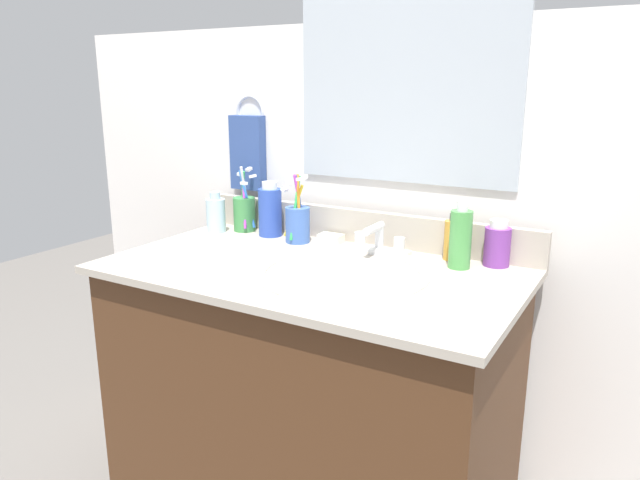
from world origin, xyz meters
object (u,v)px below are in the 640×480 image
object	(u,v)px
faucet	(378,243)
cup_green	(245,212)
bottle_toner_green	(460,238)
bottle_oil_amber	(452,239)
bottle_gel_clear	(216,214)
hand_towel	(248,153)
bottle_cream_purple	(497,245)
bottle_shampoo_blue	(270,211)
soap_bar	(331,239)
cup_blue_plastic	(298,222)

from	to	relation	value
faucet	cup_green	size ratio (longest dim) A/B	0.84
bottle_toner_green	bottle_oil_amber	bearing A→B (deg)	122.76
faucet	bottle_gel_clear	distance (m)	0.51
hand_towel	bottle_cream_purple	size ratio (longest dim) A/B	1.97
hand_towel	bottle_oil_amber	xyz separation A→B (m)	(0.66, -0.06, -0.17)
bottle_shampoo_blue	bottle_toner_green	xyz separation A→B (m)	(0.56, -0.03, 0.00)
bottle_oil_amber	bottle_cream_purple	xyz separation A→B (m)	(0.11, 0.00, -0.00)
bottle_toner_green	bottle_cream_purple	size ratio (longest dim) A/B	1.45
bottle_toner_green	soap_bar	world-z (taller)	bottle_toner_green
cup_blue_plastic	faucet	bearing A→B (deg)	1.59
bottle_shampoo_blue	cup_blue_plastic	size ratio (longest dim) A/B	0.82
hand_towel	soap_bar	xyz separation A→B (m)	(0.32, -0.07, -0.21)
bottle_gel_clear	soap_bar	xyz separation A→B (m)	(0.35, 0.06, -0.04)
hand_towel	soap_bar	size ratio (longest dim) A/B	3.44
bottle_gel_clear	bottle_oil_amber	bearing A→B (deg)	5.81
bottle_oil_amber	bottle_shampoo_blue	bearing A→B (deg)	-177.03
bottle_oil_amber	hand_towel	bearing A→B (deg)	175.12
faucet	bottle_toner_green	world-z (taller)	bottle_toner_green
bottle_shampoo_blue	soap_bar	size ratio (longest dim) A/B	2.43
bottle_oil_amber	cup_green	distance (m)	0.62
bottle_cream_purple	soap_bar	xyz separation A→B (m)	(-0.44, -0.02, -0.04)
cup_blue_plastic	soap_bar	size ratio (longest dim) A/B	2.95
bottle_shampoo_blue	hand_towel	bearing A→B (deg)	148.40
faucet	soap_bar	bearing A→B (deg)	168.59
bottle_toner_green	soap_bar	xyz separation A→B (m)	(-0.37, 0.05, -0.06)
faucet	soap_bar	distance (m)	0.16
faucet	soap_bar	world-z (taller)	faucet
faucet	soap_bar	size ratio (longest dim) A/B	2.50
cup_green	soap_bar	size ratio (longest dim) A/B	2.99
hand_towel	bottle_shampoo_blue	distance (m)	0.22
bottle_oil_amber	faucet	bearing A→B (deg)	-166.58
cup_green	soap_bar	distance (m)	0.29
bottle_oil_amber	bottle_cream_purple	size ratio (longest dim) A/B	1.04
hand_towel	bottle_cream_purple	bearing A→B (deg)	-3.86
bottle_gel_clear	soap_bar	bearing A→B (deg)	9.46
bottle_toner_green	bottle_oil_amber	xyz separation A→B (m)	(-0.04, 0.06, -0.02)
bottle_cream_purple	cup_blue_plastic	world-z (taller)	cup_blue_plastic
bottle_shampoo_blue	bottle_cream_purple	bearing A→B (deg)	2.88
soap_bar	bottle_shampoo_blue	bearing A→B (deg)	-175.18
cup_blue_plastic	bottle_gel_clear	bearing A→B (deg)	-175.65
faucet	bottle_shampoo_blue	xyz separation A→B (m)	(-0.35, 0.02, 0.04)
hand_towel	cup_blue_plastic	distance (m)	0.31
faucet	bottle_shampoo_blue	distance (m)	0.35
bottle_oil_amber	bottle_gel_clear	xyz separation A→B (m)	(-0.69, -0.07, 0.00)
faucet	cup_blue_plastic	world-z (taller)	cup_blue_plastic
bottle_shampoo_blue	cup_blue_plastic	bearing A→B (deg)	-11.82
hand_towel	cup_blue_plastic	size ratio (longest dim) A/B	1.17
hand_towel	cup_blue_plastic	xyz separation A→B (m)	(0.24, -0.11, -0.16)
cup_blue_plastic	bottle_cream_purple	bearing A→B (deg)	5.87
bottle_cream_purple	soap_bar	world-z (taller)	bottle_cream_purple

